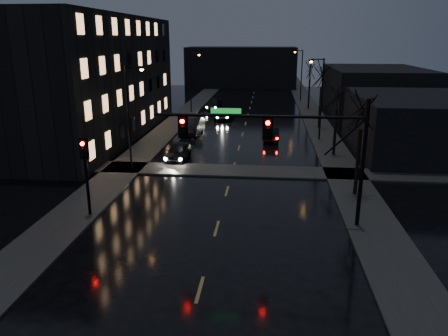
% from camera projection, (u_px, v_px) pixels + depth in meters
% --- Properties ---
extents(ground, '(160.00, 160.00, 0.00)m').
position_uv_depth(ground, '(191.00, 320.00, 16.01)').
color(ground, black).
rests_on(ground, ground).
extents(sidewalk_left, '(3.00, 140.00, 0.12)m').
position_uv_depth(sidewalk_left, '(170.00, 127.00, 50.15)').
color(sidewalk_left, '#2D2D2B').
rests_on(sidewalk_left, ground).
extents(sidewalk_right, '(3.00, 140.00, 0.12)m').
position_uv_depth(sidewalk_right, '(320.00, 130.00, 48.53)').
color(sidewalk_right, '#2D2D2B').
rests_on(sidewalk_right, ground).
extents(sidewalk_cross, '(40.00, 3.00, 0.12)m').
position_uv_depth(sidewalk_cross, '(232.00, 171.00, 33.62)').
color(sidewalk_cross, '#2D2D2B').
rests_on(sidewalk_cross, ground).
extents(apartment_block, '(12.00, 30.00, 12.00)m').
position_uv_depth(apartment_block, '(81.00, 77.00, 44.44)').
color(apartment_block, black).
rests_on(apartment_block, ground).
extents(commercial_right_near, '(10.00, 14.00, 5.00)m').
position_uv_depth(commercial_right_near, '(414.00, 125.00, 38.59)').
color(commercial_right_near, black).
rests_on(commercial_right_near, ground).
extents(commercial_right_far, '(12.00, 18.00, 6.00)m').
position_uv_depth(commercial_right_far, '(375.00, 90.00, 59.26)').
color(commercial_right_far, black).
rests_on(commercial_right_far, ground).
extents(far_block, '(22.00, 10.00, 8.00)m').
position_uv_depth(far_block, '(241.00, 67.00, 89.47)').
color(far_block, black).
rests_on(far_block, ground).
extents(signal_mast, '(11.11, 0.41, 7.00)m').
position_uv_depth(signal_mast, '(291.00, 138.00, 22.81)').
color(signal_mast, black).
rests_on(signal_mast, ground).
extents(signal_pole_left, '(0.35, 0.41, 4.53)m').
position_uv_depth(signal_pole_left, '(86.00, 166.00, 24.43)').
color(signal_pole_left, black).
rests_on(signal_pole_left, ground).
extents(tree_near, '(3.52, 3.52, 8.08)m').
position_uv_depth(tree_near, '(363.00, 100.00, 26.76)').
color(tree_near, black).
rests_on(tree_near, ground).
extents(tree_mid_a, '(3.30, 3.30, 7.58)m').
position_uv_depth(tree_mid_a, '(338.00, 88.00, 36.40)').
color(tree_mid_a, black).
rests_on(tree_mid_a, ground).
extents(tree_mid_b, '(3.74, 3.74, 8.59)m').
position_uv_depth(tree_mid_b, '(322.00, 69.00, 47.61)').
color(tree_mid_b, black).
rests_on(tree_mid_b, ground).
extents(tree_far, '(3.43, 3.43, 7.88)m').
position_uv_depth(tree_far, '(311.00, 66.00, 61.10)').
color(tree_far, black).
rests_on(tree_far, ground).
extents(streetlight_l_near, '(1.53, 0.28, 8.00)m').
position_uv_depth(streetlight_l_near, '(131.00, 109.00, 32.51)').
color(streetlight_l_near, black).
rests_on(streetlight_l_near, ground).
extents(streetlight_l_far, '(1.53, 0.28, 8.00)m').
position_uv_depth(streetlight_l_far, '(192.00, 77.00, 58.23)').
color(streetlight_l_far, black).
rests_on(streetlight_l_far, ground).
extents(streetlight_r_mid, '(1.53, 0.28, 8.00)m').
position_uv_depth(streetlight_r_mid, '(320.00, 92.00, 42.50)').
color(streetlight_r_mid, black).
rests_on(streetlight_r_mid, ground).
extents(streetlight_r_far, '(1.53, 0.28, 8.00)m').
position_uv_depth(streetlight_r_far, '(300.00, 71.00, 69.18)').
color(streetlight_r_far, black).
rests_on(streetlight_r_far, ground).
extents(oncoming_car_a, '(1.73, 4.28, 1.46)m').
position_uv_depth(oncoming_car_a, '(178.00, 151.00, 36.66)').
color(oncoming_car_a, black).
rests_on(oncoming_car_a, ground).
extents(oncoming_car_b, '(2.06, 5.20, 1.68)m').
position_uv_depth(oncoming_car_b, '(192.00, 126.00, 46.50)').
color(oncoming_car_b, black).
rests_on(oncoming_car_b, ground).
extents(oncoming_car_c, '(2.32, 4.75, 1.30)m').
position_uv_depth(oncoming_car_c, '(224.00, 114.00, 54.67)').
color(oncoming_car_c, black).
rests_on(oncoming_car_c, ground).
extents(oncoming_car_d, '(2.57, 5.00, 1.39)m').
position_uv_depth(oncoming_car_d, '(213.00, 105.00, 62.12)').
color(oncoming_car_d, black).
rests_on(oncoming_car_d, ground).
extents(lead_car, '(1.60, 4.33, 1.41)m').
position_uv_depth(lead_car, '(271.00, 133.00, 43.53)').
color(lead_car, black).
rests_on(lead_car, ground).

